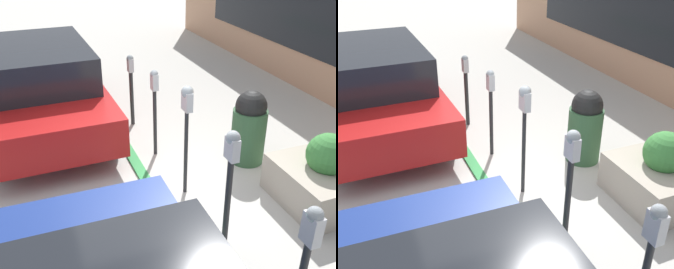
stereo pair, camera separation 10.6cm
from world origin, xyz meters
TOP-DOWN VIEW (x-y plane):
  - ground_plane at (0.00, 0.00)m, footprint 40.00×40.00m
  - curb_strip at (0.00, 0.08)m, footprint 19.00×0.16m
  - parking_meter_nearest at (-2.39, -0.33)m, footprint 0.15×0.13m
  - parking_meter_second at (-1.19, -0.33)m, footprint 0.17×0.15m
  - parking_meter_middle at (0.03, -0.36)m, footprint 0.18×0.16m
  - parking_meter_fourth at (1.16, -0.32)m, footprint 0.14×0.12m
  - parking_meter_farthest at (2.38, -0.29)m, footprint 0.15×0.12m
  - planter_box at (-0.81, -1.98)m, footprint 1.17×1.13m
  - parked_car_middle at (2.98, 1.23)m, footprint 4.81×1.98m
  - trash_bin at (0.47, -1.60)m, footprint 0.53×0.53m

SIDE VIEW (x-z plane):
  - ground_plane at x=0.00m, z-range 0.00..0.00m
  - curb_strip at x=0.00m, z-range 0.00..0.04m
  - planter_box at x=-0.81m, z-range -0.14..0.86m
  - trash_bin at x=0.47m, z-range 0.00..1.17m
  - parked_car_middle at x=2.98m, z-range 0.03..1.57m
  - parking_meter_farthest at x=2.38m, z-range 0.18..1.51m
  - parking_meter_fourth at x=1.16m, z-range 0.26..1.69m
  - parking_meter_nearest at x=-2.39m, z-range 0.26..1.75m
  - parking_meter_second at x=-1.19m, z-range 0.28..1.82m
  - parking_meter_middle at x=0.03m, z-range 0.41..1.98m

